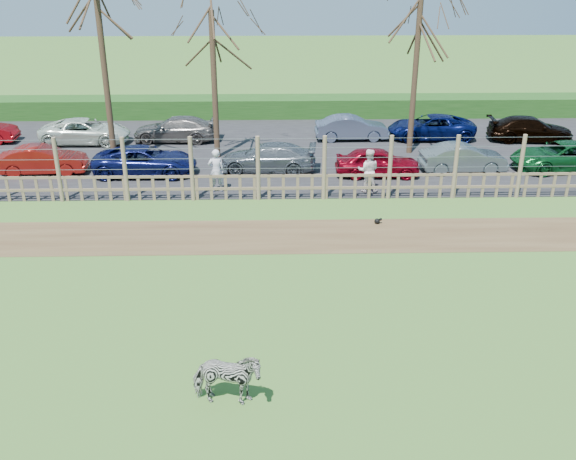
{
  "coord_description": "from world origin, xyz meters",
  "views": [
    {
      "loc": [
        0.58,
        -15.11,
        8.78
      ],
      "look_at": [
        1.0,
        2.5,
        1.1
      ],
      "focal_mm": 40.0,
      "sensor_mm": 36.0,
      "label": 1
    }
  ],
  "objects_px": {
    "car_8": "(85,131)",
    "tree_left": "(101,35)",
    "car_4": "(377,162)",
    "visitor_b": "(368,171)",
    "car_1": "(43,160)",
    "tree_right": "(418,38)",
    "car_2": "(145,161)",
    "car_12": "(431,127)",
    "car_9": "(175,129)",
    "car_5": "(463,158)",
    "car_3": "(268,158)",
    "zebra": "(227,379)",
    "car_11": "(352,128)",
    "car_13": "(530,129)",
    "crow": "(378,221)",
    "visitor_a": "(216,171)",
    "tree_mid": "(213,49)",
    "car_6": "(561,156)"
  },
  "relations": [
    {
      "from": "car_12",
      "to": "tree_mid",
      "type": "bearing_deg",
      "value": -74.04
    },
    {
      "from": "car_1",
      "to": "car_5",
      "type": "distance_m",
      "value": 17.92
    },
    {
      "from": "car_12",
      "to": "car_13",
      "type": "xyz_separation_m",
      "value": [
        4.86,
        -0.51,
        0.0
      ]
    },
    {
      "from": "tree_right",
      "to": "car_9",
      "type": "distance_m",
      "value": 12.39
    },
    {
      "from": "car_1",
      "to": "car_4",
      "type": "relative_size",
      "value": 1.03
    },
    {
      "from": "car_6",
      "to": "car_8",
      "type": "bearing_deg",
      "value": -108.45
    },
    {
      "from": "visitor_a",
      "to": "visitor_b",
      "type": "height_order",
      "value": "same"
    },
    {
      "from": "car_3",
      "to": "car_9",
      "type": "height_order",
      "value": "same"
    },
    {
      "from": "car_4",
      "to": "car_12",
      "type": "height_order",
      "value": "same"
    },
    {
      "from": "car_1",
      "to": "crow",
      "type": "bearing_deg",
      "value": -118.25
    },
    {
      "from": "zebra",
      "to": "car_8",
      "type": "bearing_deg",
      "value": 27.53
    },
    {
      "from": "visitor_b",
      "to": "car_4",
      "type": "distance_m",
      "value": 2.06
    },
    {
      "from": "car_13",
      "to": "car_1",
      "type": "bearing_deg",
      "value": 105.99
    },
    {
      "from": "crow",
      "to": "car_9",
      "type": "xyz_separation_m",
      "value": [
        -8.49,
        10.76,
        0.53
      ]
    },
    {
      "from": "visitor_a",
      "to": "crow",
      "type": "distance_m",
      "value": 6.8
    },
    {
      "from": "car_4",
      "to": "car_8",
      "type": "xyz_separation_m",
      "value": [
        -13.63,
        5.35,
        0.0
      ]
    },
    {
      "from": "visitor_b",
      "to": "car_1",
      "type": "distance_m",
      "value": 13.74
    },
    {
      "from": "visitor_b",
      "to": "car_8",
      "type": "relative_size",
      "value": 0.4
    },
    {
      "from": "tree_mid",
      "to": "visitor_a",
      "type": "distance_m",
      "value": 6.13
    },
    {
      "from": "zebra",
      "to": "crow",
      "type": "height_order",
      "value": "zebra"
    },
    {
      "from": "car_4",
      "to": "car_12",
      "type": "bearing_deg",
      "value": -30.88
    },
    {
      "from": "visitor_a",
      "to": "crow",
      "type": "height_order",
      "value": "visitor_a"
    },
    {
      "from": "car_3",
      "to": "car_2",
      "type": "bearing_deg",
      "value": -80.74
    },
    {
      "from": "crow",
      "to": "car_5",
      "type": "relative_size",
      "value": 0.07
    },
    {
      "from": "car_5",
      "to": "car_3",
      "type": "bearing_deg",
      "value": 85.15
    },
    {
      "from": "tree_left",
      "to": "tree_right",
      "type": "relative_size",
      "value": 1.07
    },
    {
      "from": "tree_left",
      "to": "car_9",
      "type": "height_order",
      "value": "tree_left"
    },
    {
      "from": "visitor_b",
      "to": "car_2",
      "type": "height_order",
      "value": "visitor_b"
    },
    {
      "from": "car_6",
      "to": "car_11",
      "type": "relative_size",
      "value": 1.19
    },
    {
      "from": "tree_mid",
      "to": "tree_right",
      "type": "relative_size",
      "value": 0.93
    },
    {
      "from": "car_2",
      "to": "car_12",
      "type": "xyz_separation_m",
      "value": [
        13.39,
        5.35,
        0.0
      ]
    },
    {
      "from": "car_9",
      "to": "car_11",
      "type": "bearing_deg",
      "value": 93.38
    },
    {
      "from": "visitor_a",
      "to": "car_1",
      "type": "xyz_separation_m",
      "value": [
        -7.55,
        2.4,
        -0.26
      ]
    },
    {
      "from": "car_11",
      "to": "car_12",
      "type": "relative_size",
      "value": 0.84
    },
    {
      "from": "car_1",
      "to": "car_8",
      "type": "relative_size",
      "value": 0.84
    },
    {
      "from": "tree_mid",
      "to": "car_6",
      "type": "distance_m",
      "value": 15.79
    },
    {
      "from": "car_8",
      "to": "car_5",
      "type": "bearing_deg",
      "value": -104.63
    },
    {
      "from": "car_1",
      "to": "car_2",
      "type": "bearing_deg",
      "value": -97.92
    },
    {
      "from": "car_2",
      "to": "car_4",
      "type": "relative_size",
      "value": 1.23
    },
    {
      "from": "car_8",
      "to": "car_11",
      "type": "xyz_separation_m",
      "value": [
        13.2,
        0.33,
        0.0
      ]
    },
    {
      "from": "tree_mid",
      "to": "car_12",
      "type": "xyz_separation_m",
      "value": [
        10.54,
        2.88,
        -4.23
      ]
    },
    {
      "from": "tree_left",
      "to": "car_3",
      "type": "relative_size",
      "value": 1.9
    },
    {
      "from": "car_3",
      "to": "car_4",
      "type": "relative_size",
      "value": 1.17
    },
    {
      "from": "visitor_b",
      "to": "car_5",
      "type": "distance_m",
      "value": 5.03
    },
    {
      "from": "tree_left",
      "to": "car_11",
      "type": "relative_size",
      "value": 2.16
    },
    {
      "from": "car_8",
      "to": "tree_left",
      "type": "bearing_deg",
      "value": -146.86
    },
    {
      "from": "car_4",
      "to": "zebra",
      "type": "bearing_deg",
      "value": 161.0
    },
    {
      "from": "tree_left",
      "to": "car_3",
      "type": "xyz_separation_m",
      "value": [
        6.84,
        -1.13,
        -4.98
      ]
    },
    {
      "from": "tree_right",
      "to": "car_2",
      "type": "distance_m",
      "value": 13.05
    },
    {
      "from": "car_1",
      "to": "car_3",
      "type": "bearing_deg",
      "value": -94.29
    }
  ]
}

